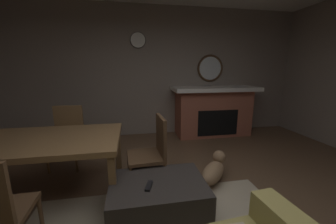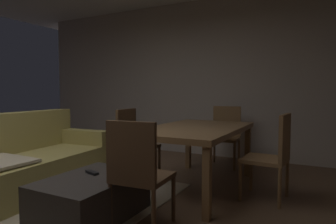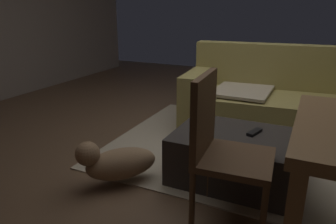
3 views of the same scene
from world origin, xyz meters
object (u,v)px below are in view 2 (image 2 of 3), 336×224
object	(u,v)px
tv_remote	(92,173)
dining_chair_east	(225,132)
dining_table	(195,133)
dining_chair_west	(138,169)
dining_chair_south	(274,152)
potted_plant	(71,142)
ottoman_coffee_table	(91,198)
dining_chair_north	(133,139)
couch	(22,165)

from	to	relation	value
tv_remote	dining_chair_east	distance (m)	2.48
dining_table	dining_chair_east	world-z (taller)	dining_chair_east
dining_chair_west	dining_chair_south	world-z (taller)	same
potted_plant	dining_table	bearing A→B (deg)	-99.50
dining_chair_east	dining_chair_west	xyz separation A→B (m)	(-2.52, -0.01, 0.00)
dining_chair_west	dining_table	bearing A→B (deg)	0.30
ottoman_coffee_table	dining_chair_south	bearing A→B (deg)	-48.51
ottoman_coffee_table	dining_chair_north	bearing A→B (deg)	17.36
dining_chair_west	dining_chair_north	bearing A→B (deg)	35.85
tv_remote	dining_chair_north	world-z (taller)	dining_chair_north
tv_remote	ottoman_coffee_table	bearing A→B (deg)	-126.63
ottoman_coffee_table	dining_chair_east	distance (m)	2.58
tv_remote	dining_chair_west	xyz separation A→B (m)	(-0.10, -0.59, 0.13)
ottoman_coffee_table	dining_chair_west	distance (m)	0.61
tv_remote	dining_chair_north	size ratio (longest dim) A/B	0.17
dining_table	dining_chair_south	world-z (taller)	dining_chair_south
dining_chair_east	dining_chair_west	world-z (taller)	same
couch	ottoman_coffee_table	bearing A→B (deg)	-98.25
couch	dining_chair_south	distance (m)	2.83
couch	dining_chair_east	xyz separation A→B (m)	(2.33, -1.71, 0.21)
couch	ottoman_coffee_table	world-z (taller)	couch
tv_remote	dining_chair_east	xyz separation A→B (m)	(2.41, -0.57, 0.13)
couch	potted_plant	bearing A→B (deg)	27.25
dining_chair_north	dining_chair_south	distance (m)	1.80
tv_remote	dining_table	world-z (taller)	dining_table
dining_chair_south	potted_plant	xyz separation A→B (m)	(0.42, 3.38, -0.22)
tv_remote	potted_plant	world-z (taller)	potted_plant
dining_chair_west	potted_plant	world-z (taller)	dining_chair_west
dining_chair_north	potted_plant	bearing A→B (deg)	75.16
dining_chair_south	potted_plant	world-z (taller)	dining_chair_south
potted_plant	dining_chair_north	bearing A→B (deg)	-104.84
dining_chair_north	dining_chair_east	xyz separation A→B (m)	(1.26, -0.89, 0.00)
ottoman_coffee_table	dining_chair_west	size ratio (longest dim) A/B	1.04
couch	potted_plant	size ratio (longest dim) A/B	3.87
tv_remote	dining_chair_east	size ratio (longest dim) A/B	0.17
ottoman_coffee_table	potted_plant	world-z (taller)	potted_plant
tv_remote	potted_plant	xyz separation A→B (m)	(1.57, 1.90, -0.09)
tv_remote	dining_chair_south	bearing A→B (deg)	-35.58
couch	tv_remote	xyz separation A→B (m)	(-0.08, -1.13, 0.07)
tv_remote	potted_plant	distance (m)	2.47
couch	dining_table	size ratio (longest dim) A/B	1.21
ottoman_coffee_table	dining_chair_south	xyz separation A→B (m)	(1.24, -1.41, 0.33)
dining_chair_north	dining_chair_south	bearing A→B (deg)	-90.08
dining_table	dining_chair_north	size ratio (longest dim) A/B	1.86
ottoman_coffee_table	potted_plant	size ratio (longest dim) A/B	1.79
dining_chair_east	dining_chair_south	xyz separation A→B (m)	(-1.26, -0.91, 0.00)
ottoman_coffee_table	dining_chair_west	xyz separation A→B (m)	(-0.01, -0.52, 0.33)
ottoman_coffee_table	potted_plant	distance (m)	2.59
ottoman_coffee_table	dining_chair_north	distance (m)	1.35
couch	dining_chair_north	xyz separation A→B (m)	(1.07, -0.82, 0.21)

